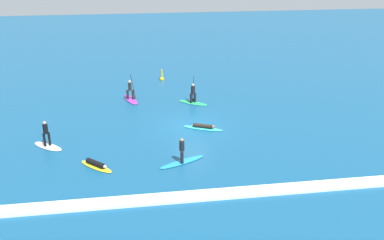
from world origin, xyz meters
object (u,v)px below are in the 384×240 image
object	(u,v)px
surfer_on_green_board	(193,98)
surfer_on_yellow_board	(96,165)
surfer_on_purple_board	(130,96)
marker_buoy	(162,78)
surfer_on_teal_board	(203,127)
surfer_on_white_board	(47,140)
surfer_on_blue_board	(182,157)

from	to	relation	value
surfer_on_green_board	surfer_on_yellow_board	xyz separation A→B (m)	(-7.39, -10.26, -0.34)
surfer_on_purple_board	surfer_on_yellow_board	size ratio (longest dim) A/B	1.31
surfer_on_purple_board	marker_buoy	distance (m)	6.40
surfer_on_green_board	surfer_on_teal_board	distance (m)	5.51
surfer_on_green_board	surfer_on_yellow_board	size ratio (longest dim) A/B	1.17
marker_buoy	surfer_on_green_board	bearing A→B (deg)	-73.43
surfer_on_green_board	surfer_on_teal_board	bearing A→B (deg)	125.52
surfer_on_teal_board	marker_buoy	size ratio (longest dim) A/B	2.43
surfer_on_white_board	marker_buoy	bearing A→B (deg)	97.77
surfer_on_purple_board	marker_buoy	xyz separation A→B (m)	(3.16, 5.57, -0.17)
surfer_on_blue_board	surfer_on_white_board	xyz separation A→B (m)	(-8.57, 3.45, 0.11)
surfer_on_purple_board	surfer_on_yellow_board	xyz separation A→B (m)	(-2.12, -11.82, -0.23)
surfer_on_white_board	marker_buoy	size ratio (longest dim) A/B	1.96
surfer_on_green_board	surfer_on_teal_board	world-z (taller)	surfer_on_green_board
surfer_on_yellow_board	marker_buoy	bearing A→B (deg)	116.17
surfer_on_green_board	surfer_on_blue_board	distance (m)	10.66
marker_buoy	surfer_on_purple_board	bearing A→B (deg)	-119.56
surfer_on_green_board	surfer_on_blue_board	bearing A→B (deg)	114.01
surfer_on_blue_board	surfer_on_green_board	bearing A→B (deg)	53.46
surfer_on_blue_board	surfer_on_teal_board	world-z (taller)	surfer_on_blue_board
surfer_on_yellow_board	surfer_on_teal_board	bearing A→B (deg)	75.98
surfer_on_purple_board	surfer_on_yellow_board	bearing A→B (deg)	-28.68
surfer_on_green_board	surfer_on_yellow_board	world-z (taller)	surfer_on_green_board
surfer_on_purple_board	surfer_on_teal_board	bearing A→B (deg)	18.04
surfer_on_yellow_board	marker_buoy	xyz separation A→B (m)	(5.28, 17.38, 0.05)
surfer_on_purple_board	surfer_on_blue_board	distance (m)	12.37
surfer_on_green_board	marker_buoy	xyz separation A→B (m)	(-2.12, 7.12, -0.28)
surfer_on_blue_board	surfer_on_white_board	size ratio (longest dim) A/B	1.30
surfer_on_green_board	marker_buoy	bearing A→B (deg)	-37.45
surfer_on_blue_board	surfer_on_teal_board	size ratio (longest dim) A/B	1.05
surfer_on_white_board	surfer_on_yellow_board	bearing A→B (deg)	-4.85
surfer_on_teal_board	surfer_on_yellow_board	world-z (taller)	surfer_on_yellow_board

